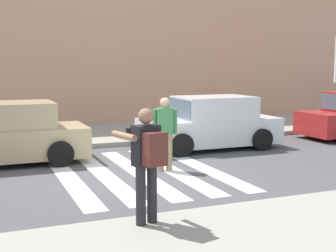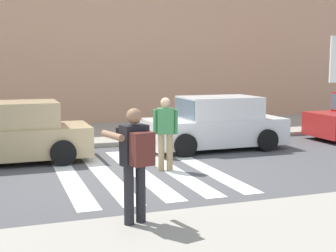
{
  "view_description": "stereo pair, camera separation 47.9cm",
  "coord_description": "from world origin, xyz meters",
  "views": [
    {
      "loc": [
        -3.38,
        -9.93,
        2.5
      ],
      "look_at": [
        0.6,
        -0.2,
        1.1
      ],
      "focal_mm": 50.0,
      "sensor_mm": 36.0,
      "label": 1
    },
    {
      "loc": [
        -2.94,
        -10.11,
        2.5
      ],
      "look_at": [
        0.6,
        -0.2,
        1.1
      ],
      "focal_mm": 50.0,
      "sensor_mm": 36.0,
      "label": 2
    }
  ],
  "objects": [
    {
      "name": "pedestrian_crossing",
      "position": [
        0.64,
        0.1,
        0.97
      ],
      "size": [
        0.56,
        0.34,
        1.72
      ],
      "color": "tan",
      "rests_on": "ground"
    },
    {
      "name": "crosswalk_stripe_2",
      "position": [
        0.0,
        0.2,
        0.0
      ],
      "size": [
        0.44,
        5.2,
        0.01
      ],
      "primitive_type": "cube",
      "color": "silver",
      "rests_on": "ground"
    },
    {
      "name": "crosswalk_stripe_1",
      "position": [
        -0.8,
        0.2,
        0.0
      ],
      "size": [
        0.44,
        5.2,
        0.01
      ],
      "primitive_type": "cube",
      "color": "silver",
      "rests_on": "ground"
    },
    {
      "name": "sidewalk_far",
      "position": [
        0.0,
        6.0,
        0.07
      ],
      "size": [
        60.0,
        4.8,
        0.14
      ],
      "primitive_type": "cube",
      "color": "#9E998C",
      "rests_on": "ground"
    },
    {
      "name": "crosswalk_stripe_3",
      "position": [
        0.8,
        0.2,
        0.0
      ],
      "size": [
        0.44,
        5.2,
        0.01
      ],
      "primitive_type": "cube",
      "color": "silver",
      "rests_on": "ground"
    },
    {
      "name": "crosswalk_stripe_4",
      "position": [
        1.6,
        0.2,
        0.0
      ],
      "size": [
        0.44,
        5.2,
        0.01
      ],
      "primitive_type": "cube",
      "color": "silver",
      "rests_on": "ground"
    },
    {
      "name": "photographer_with_backpack",
      "position": [
        -1.13,
        -3.63,
        1.17
      ],
      "size": [
        0.7,
        0.92,
        1.72
      ],
      "color": "#232328",
      "rests_on": "sidewalk_near"
    },
    {
      "name": "ground_plane",
      "position": [
        0.0,
        0.0,
        0.0
      ],
      "size": [
        120.0,
        120.0,
        0.0
      ],
      "primitive_type": "plane",
      "color": "#4C4C4F"
    },
    {
      "name": "building_facade_far",
      "position": [
        0.0,
        10.4,
        3.84
      ],
      "size": [
        56.0,
        4.0,
        7.68
      ],
      "primitive_type": "cube",
      "color": "tan",
      "rests_on": "ground"
    },
    {
      "name": "parked_car_white",
      "position": [
        2.99,
        2.3,
        0.73
      ],
      "size": [
        4.1,
        1.92,
        1.55
      ],
      "color": "white",
      "rests_on": "ground"
    },
    {
      "name": "parked_car_tan",
      "position": [
        -2.79,
        2.3,
        0.73
      ],
      "size": [
        4.1,
        1.92,
        1.55
      ],
      "color": "tan",
      "rests_on": "ground"
    },
    {
      "name": "crosswalk_stripe_0",
      "position": [
        -1.6,
        0.2,
        0.0
      ],
      "size": [
        0.44,
        5.2,
        0.01
      ],
      "primitive_type": "cube",
      "color": "silver",
      "rests_on": "ground"
    }
  ]
}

